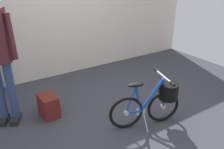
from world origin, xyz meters
TOP-DOWN VIEW (x-y plane):
  - ground_plane at (0.00, 0.00)m, footprint 6.16×6.16m
  - back_wall at (0.00, 1.82)m, footprint 6.16×0.10m
  - folding_bike_foreground at (0.34, -0.49)m, footprint 0.98×0.52m
  - backpack_on_floor at (-0.81, 0.45)m, footprint 0.27×0.33m

SIDE VIEW (x-z plane):
  - ground_plane at x=0.00m, z-range 0.00..0.00m
  - backpack_on_floor at x=-0.81m, z-range 0.00..0.32m
  - folding_bike_foreground at x=0.34m, z-range 0.00..0.72m
  - back_wall at x=0.00m, z-range 0.00..2.69m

